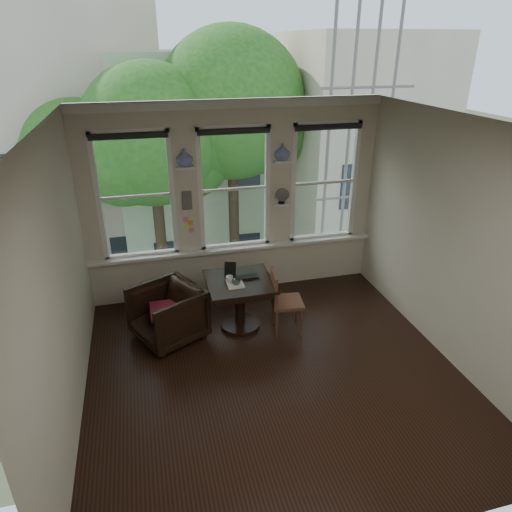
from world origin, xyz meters
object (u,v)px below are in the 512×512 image
object	(u,v)px
side_chair_right	(287,302)
laptop	(248,279)
armchair_left	(168,314)
mug	(229,279)
table	(240,304)

from	to	relation	value
side_chair_right	laptop	distance (m)	0.63
armchair_left	side_chair_right	size ratio (longest dim) A/B	0.93
armchair_left	laptop	size ratio (longest dim) A/B	2.47
mug	laptop	bearing A→B (deg)	5.06
laptop	armchair_left	bearing A→B (deg)	-179.60
table	mug	size ratio (longest dim) A/B	8.81
table	armchair_left	world-z (taller)	armchair_left
mug	table	bearing A→B (deg)	9.85
table	armchair_left	bearing A→B (deg)	-178.05
armchair_left	side_chair_right	world-z (taller)	side_chair_right
side_chair_right	armchair_left	bearing A→B (deg)	90.09
table	side_chair_right	bearing A→B (deg)	-21.45
table	side_chair_right	size ratio (longest dim) A/B	0.98
side_chair_right	laptop	world-z (taller)	side_chair_right
armchair_left	side_chair_right	xyz separation A→B (m)	(1.63, -0.21, 0.07)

